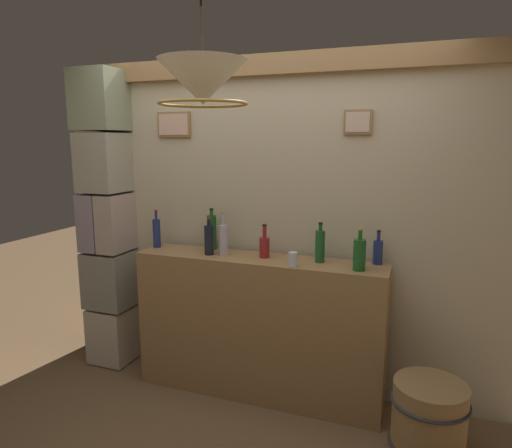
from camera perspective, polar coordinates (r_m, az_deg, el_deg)
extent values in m
cube|color=beige|center=(3.37, 1.81, -0.18)|extent=(3.45, 0.08, 2.43)
cube|color=#9E7547|center=(3.29, 1.57, 19.38)|extent=(3.45, 0.10, 0.14)
cube|color=#9E7547|center=(3.58, -10.23, 12.21)|extent=(0.28, 0.03, 0.19)
cube|color=beige|center=(3.57, -10.36, 12.22)|extent=(0.25, 0.01, 0.16)
cube|color=#9E7547|center=(3.12, 12.70, 12.40)|extent=(0.18, 0.03, 0.16)
cube|color=beige|center=(3.11, 12.66, 12.42)|extent=(0.15, 0.01, 0.13)
cube|color=beige|center=(4.12, -17.21, -12.82)|extent=(0.33, 0.38, 0.46)
cube|color=gray|center=(3.96, -17.58, -6.48)|extent=(0.36, 0.38, 0.46)
cube|color=#998C9A|center=(3.91, -19.00, 0.38)|extent=(0.17, 0.38, 0.46)
cube|color=#C1A99B|center=(3.80, -16.91, 0.22)|extent=(0.17, 0.38, 0.46)
cube|color=#ADA993|center=(3.80, -18.37, 7.37)|extent=(0.33, 0.38, 0.46)
cube|color=gray|center=(3.81, -18.80, 14.51)|extent=(0.35, 0.38, 0.46)
cube|color=#9E7547|center=(3.34, 0.31, -12.82)|extent=(1.78, 0.35, 1.03)
cylinder|color=maroon|center=(3.17, 1.08, -2.99)|extent=(0.07, 0.07, 0.14)
cylinder|color=maroon|center=(3.15, 1.08, -1.01)|extent=(0.03, 0.03, 0.08)
cylinder|color=black|center=(3.14, 1.09, -0.16)|extent=(0.03, 0.03, 0.01)
cylinder|color=#C1B5C4|center=(3.24, -4.12, -2.03)|extent=(0.07, 0.07, 0.22)
cylinder|color=#C1B5C4|center=(3.21, -4.16, 0.59)|extent=(0.02, 0.02, 0.08)
cylinder|color=#B7932D|center=(3.21, -4.17, 1.44)|extent=(0.02, 0.02, 0.01)
cylinder|color=#1B5524|center=(3.41, -5.58, -1.06)|extent=(0.07, 0.07, 0.26)
cylinder|color=#1B5524|center=(3.38, -5.62, 1.43)|extent=(0.03, 0.03, 0.04)
cylinder|color=black|center=(3.38, -5.63, 1.88)|extent=(0.03, 0.03, 0.01)
cylinder|color=black|center=(3.26, -5.93, -2.03)|extent=(0.07, 0.07, 0.21)
cylinder|color=black|center=(3.24, -5.98, 0.19)|extent=(0.02, 0.02, 0.04)
cylinder|color=maroon|center=(3.23, -5.99, 0.68)|extent=(0.03, 0.03, 0.01)
cylinder|color=navy|center=(3.11, 15.07, -3.47)|extent=(0.06, 0.06, 0.16)
cylinder|color=navy|center=(3.08, 15.17, -1.51)|extent=(0.02, 0.02, 0.06)
cylinder|color=black|center=(3.08, 15.20, -0.87)|extent=(0.03, 0.03, 0.01)
cylinder|color=#195821|center=(2.93, 12.87, -3.82)|extent=(0.08, 0.08, 0.20)
cylinder|color=#195821|center=(2.90, 12.98, -1.35)|extent=(0.03, 0.03, 0.06)
cylinder|color=#B7932D|center=(2.89, 13.01, -0.66)|extent=(0.03, 0.03, 0.01)
cylinder|color=#1A5626|center=(3.07, 8.05, -2.82)|extent=(0.06, 0.06, 0.22)
cylinder|color=#1A5626|center=(3.05, 8.12, -0.43)|extent=(0.03, 0.03, 0.04)
cylinder|color=black|center=(3.04, 8.13, 0.08)|extent=(0.03, 0.03, 0.01)
cylinder|color=navy|center=(3.55, -12.38, -1.15)|extent=(0.06, 0.06, 0.22)
cylinder|color=navy|center=(3.53, -12.47, 1.08)|extent=(0.02, 0.02, 0.06)
cylinder|color=maroon|center=(3.52, -12.49, 1.67)|extent=(0.02, 0.02, 0.01)
cylinder|color=silver|center=(2.96, 4.66, -4.45)|extent=(0.06, 0.06, 0.10)
cone|color=#EFE5C6|center=(2.47, -6.73, 17.29)|extent=(0.46, 0.46, 0.23)
cylinder|color=black|center=(2.52, -6.88, 23.58)|extent=(0.01, 0.01, 0.33)
torus|color=#AD8433|center=(2.46, -6.68, 14.81)|extent=(0.47, 0.47, 0.02)
cylinder|color=#9E7547|center=(3.02, 20.86, -22.26)|extent=(0.41, 0.41, 0.48)
torus|color=#333338|center=(2.95, 21.04, -20.07)|extent=(0.44, 0.44, 0.02)
torus|color=#333338|center=(3.09, 20.69, -24.35)|extent=(0.44, 0.44, 0.02)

